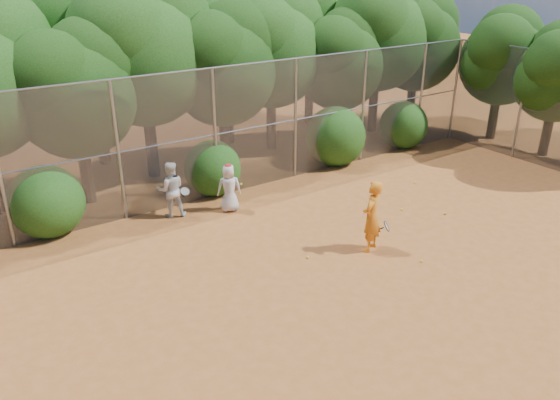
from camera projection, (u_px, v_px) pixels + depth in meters
ground at (371, 266)px, 13.31m from camera, size 80.00×80.00×0.00m
fence_back at (240, 128)px, 16.96m from camera, size 20.05×0.09×4.03m
fence_side at (521, 104)px, 19.90m from camera, size 0.09×6.09×4.03m
tree_2 at (75, 85)px, 15.51m from camera, size 3.99×3.47×5.47m
tree_3 at (143, 45)px, 17.24m from camera, size 4.89×4.26×6.70m
tree_4 at (222, 60)px, 18.32m from camera, size 4.19×3.64×5.73m
tree_5 at (271, 43)px, 20.10m from camera, size 4.51×3.92×6.17m
tree_6 at (340, 57)px, 20.85m from camera, size 3.86×3.36×5.29m
tree_7 at (379, 29)px, 22.28m from camera, size 4.77×4.14×6.53m
tree_8 at (417, 38)px, 23.26m from camera, size 4.25×3.70×5.82m
tree_10 at (90, 32)px, 18.30m from camera, size 5.15×4.48×7.06m
tree_11 at (226, 37)px, 20.75m from camera, size 4.64×4.03×6.35m
tree_12 at (311, 20)px, 23.38m from camera, size 5.02×4.37×6.88m
tree_13 at (504, 53)px, 21.61m from camera, size 3.86×3.36×5.29m
tree_14 at (559, 69)px, 19.71m from camera, size 3.61×3.14×4.94m
bush_0 at (46, 198)px, 14.59m from camera, size 2.00×2.00×2.00m
bush_1 at (212, 166)px, 17.20m from camera, size 1.80×1.80×1.80m
bush_2 at (335, 134)px, 19.69m from camera, size 2.20×2.20×2.20m
bush_3 at (404, 123)px, 21.55m from camera, size 1.90×1.90×1.90m
player_yellow at (372, 216)px, 13.70m from camera, size 0.93×0.72×1.89m
player_teen at (229, 188)px, 15.98m from camera, size 0.83×0.69×1.48m
player_white at (171, 189)px, 15.62m from camera, size 0.96×0.87×1.65m
ball_0 at (402, 210)px, 16.24m from camera, size 0.07×0.07×0.07m
ball_1 at (422, 261)px, 13.45m from camera, size 0.07×0.07×0.07m
ball_2 at (445, 214)px, 15.98m from camera, size 0.07×0.07×0.07m
ball_3 at (308, 258)px, 13.62m from camera, size 0.07×0.07×0.07m
ball_4 at (415, 183)px, 18.22m from camera, size 0.07×0.07×0.07m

